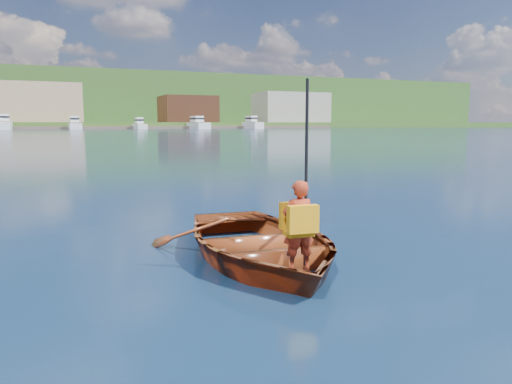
{
  "coord_description": "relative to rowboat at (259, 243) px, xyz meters",
  "views": [
    {
      "loc": [
        -1.34,
        -6.05,
        1.72
      ],
      "look_at": [
        1.04,
        -0.4,
        0.87
      ],
      "focal_mm": 35.0,
      "sensor_mm": 36.0,
      "label": 1
    }
  ],
  "objects": [
    {
      "name": "dock",
      "position": [
        10.7,
        148.4,
        0.18
      ],
      "size": [
        160.04,
        6.58,
        0.8
      ],
      "color": "brown",
      "rests_on": "ground"
    },
    {
      "name": "rowboat",
      "position": [
        0.0,
        0.0,
        0.0
      ],
      "size": [
        2.81,
        3.73,
        0.73
      ],
      "color": "brown",
      "rests_on": "ground"
    },
    {
      "name": "child_paddler",
      "position": [
        0.08,
        -0.91,
        0.41
      ],
      "size": [
        0.39,
        0.36,
        2.1
      ],
      "color": "#A33019",
      "rests_on": "ground"
    },
    {
      "name": "waterfront_buildings",
      "position": [
        -8.83,
        165.4,
        7.53
      ],
      "size": [
        202.0,
        16.0,
        14.0
      ],
      "color": "maroon",
      "rests_on": "ground"
    },
    {
      "name": "shoreline",
      "position": [
        -1.09,
        237.01,
        10.11
      ],
      "size": [
        400.0,
        140.0,
        22.0
      ],
      "color": "#305520",
      "rests_on": "ground"
    },
    {
      "name": "hillside_trees",
      "position": [
        20.13,
        240.49,
        18.46
      ],
      "size": [
        313.59,
        85.67,
        25.8
      ],
      "color": "#382314",
      "rests_on": "ground"
    },
    {
      "name": "ground",
      "position": [
        -1.09,
        0.4,
        -0.22
      ],
      "size": [
        600.0,
        600.0,
        0.0
      ],
      "color": "#13223B",
      "rests_on": "ground"
    }
  ]
}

